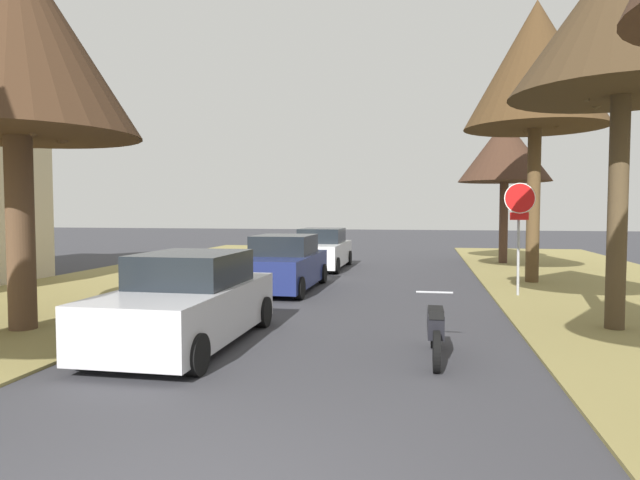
{
  "coord_description": "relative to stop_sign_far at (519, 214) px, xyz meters",
  "views": [
    {
      "loc": [
        1.82,
        -3.76,
        2.33
      ],
      "look_at": [
        -0.49,
        8.61,
        1.63
      ],
      "focal_mm": 31.3,
      "sensor_mm": 36.0,
      "label": 1
    }
  ],
  "objects": [
    {
      "name": "street_tree_right_far",
      "position": [
        0.85,
        9.26,
        2.57
      ],
      "size": [
        3.84,
        3.84,
        6.06
      ],
      "color": "#4D3528",
      "rests_on": "grass_verge_right"
    },
    {
      "name": "street_tree_right_mid_a",
      "position": [
        1.13,
        -3.99,
        3.66
      ],
      "size": [
        4.07,
        4.07,
        7.29
      ],
      "color": "#4A3B26",
      "rests_on": "grass_verge_right"
    },
    {
      "name": "street_tree_left_mid_a",
      "position": [
        -9.97,
        -6.1,
        3.29
      ],
      "size": [
        4.49,
        4.49,
        7.32
      ],
      "color": "brown",
      "rests_on": "grass_verge_left"
    },
    {
      "name": "street_tree_right_mid_b",
      "position": [
        0.88,
        2.93,
        4.54
      ],
      "size": [
        4.32,
        4.32,
        8.69
      ],
      "color": "brown",
      "rests_on": "grass_verge_right"
    },
    {
      "name": "parked_sedan_silver",
      "position": [
        -6.45,
        -6.46,
        -1.47
      ],
      "size": [
        1.94,
        4.4,
        1.57
      ],
      "color": "#BCBCC1",
      "rests_on": "ground"
    },
    {
      "name": "parked_motorcycle",
      "position": [
        -2.28,
        -6.67,
        -1.71
      ],
      "size": [
        0.6,
        2.05,
        0.97
      ],
      "color": "black",
      "rests_on": "ground"
    },
    {
      "name": "parked_sedan_white",
      "position": [
        -6.43,
        6.03,
        -1.47
      ],
      "size": [
        1.94,
        4.4,
        1.57
      ],
      "color": "white",
      "rests_on": "ground"
    },
    {
      "name": "parked_sedan_navy",
      "position": [
        -6.47,
        0.2,
        -1.47
      ],
      "size": [
        1.94,
        4.4,
        1.57
      ],
      "color": "navy",
      "rests_on": "ground"
    },
    {
      "name": "stop_sign_far",
      "position": [
        0.0,
        0.0,
        0.0
      ],
      "size": [
        0.81,
        0.25,
        2.97
      ],
      "color": "#9EA0A5",
      "rests_on": "grass_verge_right"
    }
  ]
}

